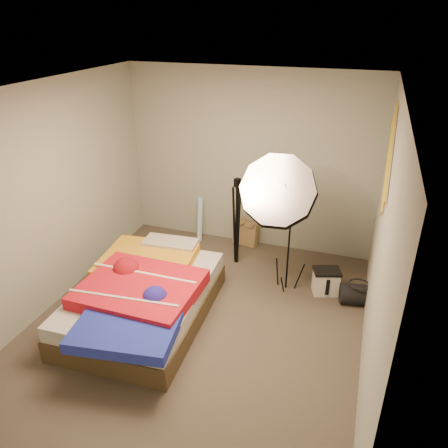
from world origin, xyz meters
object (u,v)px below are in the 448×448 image
at_px(camera_case, 326,282).
at_px(bed, 144,296).
at_px(camera_tripod, 237,216).
at_px(photo_umbrella, 278,192).
at_px(wrapping_roll, 200,219).
at_px(duffel_bag, 357,294).
at_px(tote_bag, 246,233).

xyz_separation_m(camera_case, bed, (-1.86, -1.14, 0.13)).
bearing_deg(camera_case, camera_tripod, 146.22).
bearing_deg(photo_umbrella, camera_tripod, 140.98).
bearing_deg(camera_case, wrapping_roll, 139.42).
distance_m(wrapping_roll, duffel_bag, 2.52).
xyz_separation_m(tote_bag, camera_tripod, (0.02, -0.53, 0.52)).
xyz_separation_m(photo_umbrella, camera_tripod, (-0.63, 0.51, -0.61)).
height_order(wrapping_roll, duffel_bag, wrapping_roll).
height_order(tote_bag, photo_umbrella, photo_umbrella).
xyz_separation_m(wrapping_roll, camera_case, (1.96, -0.81, -0.19)).
distance_m(tote_bag, wrapping_roll, 0.71).
distance_m(camera_case, camera_tripod, 1.41).
bearing_deg(photo_umbrella, duffel_bag, 3.56).
bearing_deg(bed, duffel_bag, 24.72).
xyz_separation_m(camera_case, duffel_bag, (0.38, -0.10, -0.03)).
xyz_separation_m(tote_bag, wrapping_roll, (-0.69, -0.07, 0.15)).
distance_m(photo_umbrella, camera_tripod, 1.02).
distance_m(tote_bag, camera_case, 1.55).
bearing_deg(camera_tripod, bed, -112.55).
bearing_deg(tote_bag, wrapping_roll, -162.46).
distance_m(tote_bag, photo_umbrella, 1.67).
bearing_deg(bed, tote_bag, 73.63).
xyz_separation_m(duffel_bag, photo_umbrella, (-1.00, -0.06, 1.19)).
distance_m(camera_case, duffel_bag, 0.40).
bearing_deg(camera_tripod, wrapping_roll, 147.16).
bearing_deg(wrapping_roll, bed, -87.18).
distance_m(wrapping_roll, camera_case, 2.13).
height_order(camera_case, photo_umbrella, photo_umbrella).
relative_size(wrapping_roll, photo_umbrella, 0.37).
bearing_deg(tote_bag, bed, -94.97).
distance_m(duffel_bag, bed, 2.48).
height_order(tote_bag, wrapping_roll, wrapping_roll).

